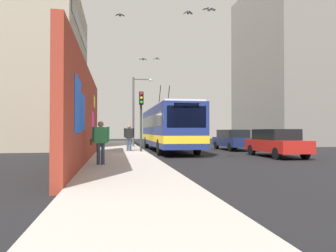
% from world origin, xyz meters
% --- Properties ---
extents(ground_plane, '(80.00, 80.00, 0.00)m').
position_xyz_m(ground_plane, '(0.00, 0.00, 0.00)').
color(ground_plane, black).
extents(sidewalk_slab, '(48.00, 3.20, 0.15)m').
position_xyz_m(sidewalk_slab, '(0.00, 1.60, 0.07)').
color(sidewalk_slab, '#ADA8A0').
rests_on(sidewalk_slab, ground_plane).
extents(graffiti_wall, '(13.77, 0.32, 4.29)m').
position_xyz_m(graffiti_wall, '(-4.13, 3.35, 2.15)').
color(graffiti_wall, maroon).
rests_on(graffiti_wall, ground_plane).
extents(building_far_left, '(13.94, 8.10, 13.53)m').
position_xyz_m(building_far_left, '(10.66, 9.20, 6.77)').
color(building_far_left, '#9E937F').
rests_on(building_far_left, ground_plane).
extents(building_far_right, '(12.78, 7.88, 17.84)m').
position_xyz_m(building_far_right, '(13.56, -17.00, 8.92)').
color(building_far_right, gray).
rests_on(building_far_right, ground_plane).
extents(city_bus, '(12.16, 2.59, 5.01)m').
position_xyz_m(city_bus, '(3.87, -1.80, 1.80)').
color(city_bus, navy).
rests_on(city_bus, ground_plane).
extents(parked_car_red, '(4.50, 1.82, 1.58)m').
position_xyz_m(parked_car_red, '(-2.21, -7.00, 0.83)').
color(parked_car_red, '#B21E19').
rests_on(parked_car_red, ground_plane).
extents(parked_car_navy, '(4.71, 1.85, 1.58)m').
position_xyz_m(parked_car_navy, '(4.26, -7.00, 0.84)').
color(parked_car_navy, navy).
rests_on(parked_car_navy, ground_plane).
extents(pedestrian_midblock, '(0.23, 0.69, 1.74)m').
position_xyz_m(pedestrian_midblock, '(2.27, 1.09, 1.18)').
color(pedestrian_midblock, '#2D3F59').
rests_on(pedestrian_midblock, sidewalk_slab).
extents(pedestrian_near_wall, '(0.23, 0.76, 1.71)m').
position_xyz_m(pedestrian_near_wall, '(-5.92, 2.59, 1.16)').
color(pedestrian_near_wall, '#2D3F59').
rests_on(pedestrian_near_wall, sidewalk_slab).
extents(traffic_light, '(0.49, 0.28, 3.90)m').
position_xyz_m(traffic_light, '(1.52, 0.35, 2.78)').
color(traffic_light, '#2D382D').
rests_on(traffic_light, sidewalk_slab).
extents(street_lamp, '(0.44, 1.73, 5.99)m').
position_xyz_m(street_lamp, '(8.35, 0.24, 3.62)').
color(street_lamp, '#4C4C51').
rests_on(street_lamp, sidewalk_slab).
extents(flying_pigeons, '(11.82, 4.36, 2.29)m').
position_xyz_m(flying_pigeons, '(0.47, -0.68, 7.46)').
color(flying_pigeons, '#47474C').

